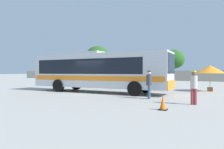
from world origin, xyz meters
TOP-DOWN VIEW (x-y plane):
  - ground_plane at (0.00, 10.00)m, footprint 300.00×300.00m
  - perimeter_wall at (0.00, 26.82)m, footprint 80.00×0.30m
  - coach_bus_silver_orange at (-0.05, 0.66)m, footprint 11.67×2.92m
  - attendant_by_bus_door at (4.99, -1.38)m, footprint 0.44×0.44m
  - passenger_waiting_on_apron at (7.72, -2.59)m, footprint 0.39×0.39m
  - vendor_umbrella_near_gate_orange at (8.08, 5.86)m, footprint 2.47×2.47m
  - parked_car_leftmost_silver at (-15.17, 23.48)m, footprint 4.28×2.26m
  - parked_car_second_black at (-9.11, 23.94)m, footprint 4.64×2.26m
  - parked_car_third_white at (-2.77, 23.39)m, footprint 4.36×2.13m
  - roadside_tree_left at (-18.60, 30.39)m, footprint 5.87×5.87m
  - roadside_tree_midleft at (-11.19, 33.19)m, footprint 4.67×4.67m
  - roadside_tree_midright at (-0.44, 32.13)m, footprint 4.92×4.92m
  - traffic_cone_on_apron at (6.71, -4.79)m, footprint 0.36×0.36m

SIDE VIEW (x-z plane):
  - ground_plane at x=0.00m, z-range 0.00..0.00m
  - traffic_cone_on_apron at x=6.71m, z-range -0.01..0.63m
  - parked_car_third_white at x=-2.77m, z-range 0.05..1.46m
  - parked_car_second_black at x=-9.11m, z-range 0.05..1.49m
  - parked_car_leftmost_silver at x=-15.17m, z-range 0.05..1.51m
  - perimeter_wall at x=0.00m, z-range 0.00..1.94m
  - passenger_waiting_on_apron at x=7.72m, z-range 0.12..1.84m
  - attendant_by_bus_door at x=4.99m, z-range 0.12..1.86m
  - coach_bus_silver_orange at x=-0.05m, z-range 0.12..3.46m
  - vendor_umbrella_near_gate_orange at x=8.08m, z-range 0.74..2.97m
  - roadside_tree_midleft at x=-11.19m, z-range 1.11..7.31m
  - roadside_tree_midright at x=-0.44m, z-range 1.16..7.68m
  - roadside_tree_left at x=-18.60m, z-range 1.58..9.73m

